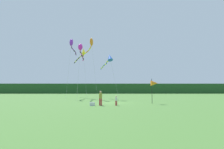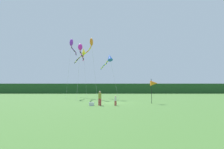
# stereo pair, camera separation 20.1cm
# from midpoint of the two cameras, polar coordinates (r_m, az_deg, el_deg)

# --- Properties ---
(ground_plane) EXTENTS (120.00, 120.00, 0.00)m
(ground_plane) POSITION_cam_midpoint_polar(r_m,az_deg,el_deg) (23.17, 0.24, -9.80)
(ground_plane) COLOR #477533
(distant_treeline) EXTENTS (108.00, 2.42, 4.07)m
(distant_treeline) POSITION_cam_midpoint_polar(r_m,az_deg,el_deg) (68.09, 0.11, -4.92)
(distant_treeline) COLOR #234C23
(distant_treeline) RESTS_ON ground
(person_adult) EXTENTS (0.37, 0.37, 1.67)m
(person_adult) POSITION_cam_midpoint_polar(r_m,az_deg,el_deg) (19.35, -3.92, -7.96)
(person_adult) COLOR #B23338
(person_adult) RESTS_ON ground
(person_child) EXTENTS (0.25, 0.25, 1.14)m
(person_child) POSITION_cam_midpoint_polar(r_m,az_deg,el_deg) (19.20, 1.58, -8.89)
(person_child) COLOR #B23338
(person_child) RESTS_ON ground
(cooler_box) EXTENTS (0.57, 0.33, 0.39)m
(cooler_box) POSITION_cam_midpoint_polar(r_m,az_deg,el_deg) (19.22, -6.78, -10.17)
(cooler_box) COLOR silver
(cooler_box) RESTS_ON ground
(banner_flag_pole) EXTENTS (0.90, 0.70, 3.26)m
(banner_flag_pole) POSITION_cam_midpoint_polar(r_m,az_deg,el_deg) (22.31, 14.68, -3.01)
(banner_flag_pole) COLOR black
(banner_flag_pole) RESTS_ON ground
(kite_orange) EXTENTS (4.16, 8.21, 12.22)m
(kite_orange) POSITION_cam_midpoint_polar(r_m,az_deg,el_deg) (33.94, -7.28, 10.49)
(kite_orange) COLOR #B2B2B2
(kite_orange) RESTS_ON ground
(kite_blue) EXTENTS (3.68, 8.26, 8.72)m
(kite_blue) POSITION_cam_midpoint_polar(r_m,az_deg,el_deg) (31.56, -0.83, 5.61)
(kite_blue) COLOR #B2B2B2
(kite_blue) RESTS_ON ground
(kite_yellow) EXTENTS (4.67, 8.38, 11.23)m
(kite_yellow) POSITION_cam_midpoint_polar(r_m,az_deg,el_deg) (38.46, -10.02, 7.50)
(kite_yellow) COLOR #B2B2B2
(kite_yellow) RESTS_ON ground
(kite_magenta) EXTENTS (0.91, 8.13, 10.16)m
(kite_magenta) POSITION_cam_midpoint_polar(r_m,az_deg,el_deg) (31.03, -10.65, 8.71)
(kite_magenta) COLOR #B2B2B2
(kite_magenta) RESTS_ON ground
(kite_purple) EXTENTS (0.79, 7.07, 12.38)m
(kite_purple) POSITION_cam_midpoint_polar(r_m,az_deg,el_deg) (36.02, -13.60, 10.23)
(kite_purple) COLOR #B2B2B2
(kite_purple) RESTS_ON ground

